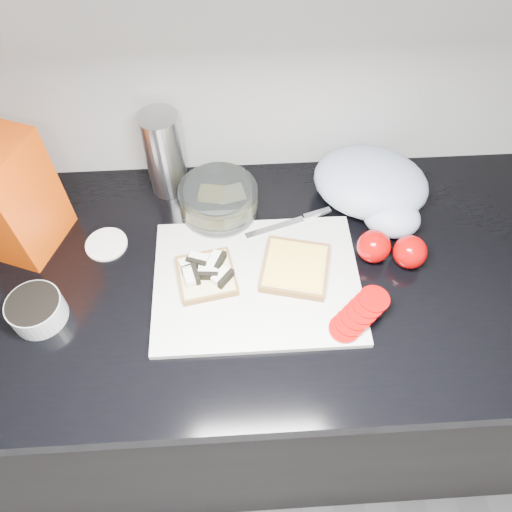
{
  "coord_description": "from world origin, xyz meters",
  "views": [
    {
      "loc": [
        0.03,
        0.65,
        1.73
      ],
      "look_at": [
        0.07,
        1.2,
        0.95
      ],
      "focal_mm": 35.0,
      "sensor_mm": 36.0,
      "label": 1
    }
  ],
  "objects_px": {
    "glass_bowl": "(219,201)",
    "steel_canister": "(165,154)",
    "cutting_board": "(257,282)",
    "bread_bag": "(1,195)"
  },
  "relations": [
    {
      "from": "cutting_board",
      "to": "glass_bowl",
      "type": "distance_m",
      "value": 0.2
    },
    {
      "from": "cutting_board",
      "to": "bread_bag",
      "type": "relative_size",
      "value": 1.59
    },
    {
      "from": "glass_bowl",
      "to": "steel_canister",
      "type": "bearing_deg",
      "value": 143.02
    },
    {
      "from": "cutting_board",
      "to": "glass_bowl",
      "type": "xyz_separation_m",
      "value": [
        -0.07,
        0.19,
        0.03
      ]
    },
    {
      "from": "glass_bowl",
      "to": "steel_canister",
      "type": "relative_size",
      "value": 0.84
    },
    {
      "from": "glass_bowl",
      "to": "steel_canister",
      "type": "xyz_separation_m",
      "value": [
        -0.11,
        0.08,
        0.06
      ]
    },
    {
      "from": "bread_bag",
      "to": "steel_canister",
      "type": "bearing_deg",
      "value": 43.87
    },
    {
      "from": "glass_bowl",
      "to": "bread_bag",
      "type": "distance_m",
      "value": 0.42
    },
    {
      "from": "steel_canister",
      "to": "glass_bowl",
      "type": "bearing_deg",
      "value": -36.98
    },
    {
      "from": "glass_bowl",
      "to": "steel_canister",
      "type": "height_order",
      "value": "steel_canister"
    }
  ]
}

